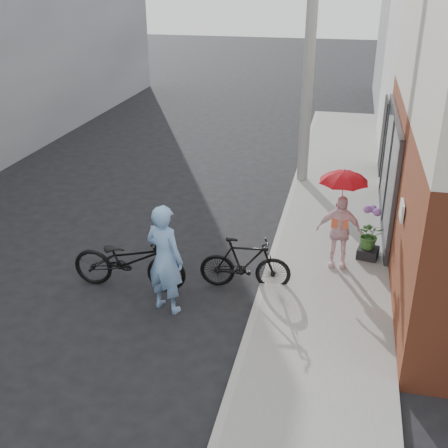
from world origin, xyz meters
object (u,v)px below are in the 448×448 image
(utility_pole, at_px, (310,50))
(kimono_woman, at_px, (339,231))
(officer, at_px, (165,259))
(bike_left, at_px, (129,260))
(bike_right, at_px, (245,264))
(planter, at_px, (368,253))

(utility_pole, distance_m, kimono_woman, 5.51)
(utility_pole, xyz_separation_m, officer, (-1.69, -6.70, -2.53))
(bike_left, bearing_deg, bike_right, -80.51)
(utility_pole, bearing_deg, bike_right, -95.00)
(bike_left, bearing_deg, officer, -124.19)
(bike_right, distance_m, kimono_woman, 1.93)
(officer, relative_size, kimono_woman, 1.34)
(officer, xyz_separation_m, planter, (3.39, 2.45, -0.75))
(officer, xyz_separation_m, bike_right, (1.19, 0.98, -0.47))
(utility_pole, height_order, planter, utility_pole)
(kimono_woman, height_order, planter, kimono_woman)
(planter, bearing_deg, officer, -144.18)
(bike_left, relative_size, kimono_woman, 1.46)
(utility_pole, relative_size, kimono_woman, 4.85)
(utility_pole, xyz_separation_m, planter, (1.71, -4.25, -3.28))
(officer, distance_m, bike_left, 1.11)
(kimono_woman, xyz_separation_m, planter, (0.60, 0.45, -0.62))
(utility_pole, height_order, officer, utility_pole)
(bike_left, xyz_separation_m, planter, (4.27, 1.91, -0.33))
(utility_pole, distance_m, officer, 7.35)
(bike_right, height_order, planter, bike_right)
(utility_pole, bearing_deg, kimono_woman, -76.76)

